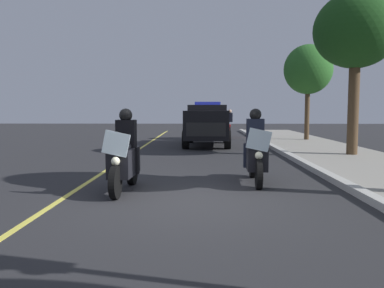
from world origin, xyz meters
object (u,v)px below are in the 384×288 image
object	(u,v)px
cyclist_background	(230,123)
tree_behind_suv	(308,70)
police_suv	(208,123)
tree_far_back	(356,32)
police_motorcycle_lead_right	(256,153)
police_motorcycle_lead_left	(124,158)

from	to	relation	value
cyclist_background	tree_behind_suv	xyz separation A→B (m)	(3.15, 3.85, 2.92)
police_suv	tree_far_back	distance (m)	7.51
police_suv	tree_behind_suv	size ratio (longest dim) A/B	1.00
police_motorcycle_lead_right	tree_far_back	distance (m)	7.55
police_motorcycle_lead_left	police_suv	world-z (taller)	police_suv
police_suv	cyclist_background	bearing A→B (deg)	165.74
police_motorcycle_lead_left	police_motorcycle_lead_right	xyz separation A→B (m)	(-1.01, 2.85, 0.00)
cyclist_background	tree_behind_suv	bearing A→B (deg)	50.73
police_motorcycle_lead_right	tree_behind_suv	size ratio (longest dim) A/B	0.43
tree_far_back	tree_behind_suv	world-z (taller)	tree_far_back
police_motorcycle_lead_right	tree_far_back	bearing A→B (deg)	141.12
police_motorcycle_lead_left	police_motorcycle_lead_right	world-z (taller)	same
police_motorcycle_lead_right	tree_far_back	size ratio (longest dim) A/B	0.38
tree_far_back	tree_behind_suv	xyz separation A→B (m)	(-7.02, 0.23, -0.63)
police_suv	tree_far_back	xyz separation A→B (m)	(4.41, 5.08, 3.33)
tree_far_back	tree_behind_suv	size ratio (longest dim) A/B	1.14
cyclist_background	police_suv	bearing A→B (deg)	-14.26
police_suv	tree_behind_suv	xyz separation A→B (m)	(-2.61, 5.31, 2.70)
police_motorcycle_lead_left	tree_far_back	size ratio (longest dim) A/B	0.38
police_suv	police_motorcycle_lead_left	bearing A→B (deg)	-10.22
tree_behind_suv	police_motorcycle_lead_left	bearing A→B (deg)	-28.73
police_suv	cyclist_background	size ratio (longest dim) A/B	2.83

